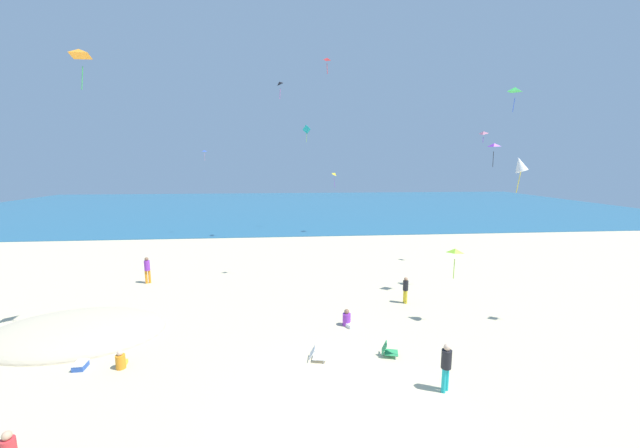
{
  "coord_description": "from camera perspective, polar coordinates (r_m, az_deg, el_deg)",
  "views": [
    {
      "loc": [
        -1.66,
        -10.6,
        7.7
      ],
      "look_at": [
        0.0,
        7.57,
        4.68
      ],
      "focal_mm": 20.3,
      "sensor_mm": 36.0,
      "label": 1
    }
  ],
  "objects": [
    {
      "name": "beach_chair_far_right",
      "position": [
        15.79,
        10.71,
        -18.99
      ],
      "size": [
        0.76,
        0.67,
        0.55
      ],
      "rotation": [
        0.0,
        0.0,
        6.02
      ],
      "color": "#2D9956",
      "rests_on": "ground_plane"
    },
    {
      "name": "ocean_water",
      "position": [
        68.61,
        -3.81,
        2.94
      ],
      "size": [
        120.0,
        60.0,
        0.05
      ],
      "primitive_type": "cube",
      "color": "#236084",
      "rests_on": "ground_plane"
    },
    {
      "name": "kite_white",
      "position": [
        18.24,
        29.02,
        8.2
      ],
      "size": [
        0.86,
        0.87,
        1.63
      ],
      "rotation": [
        0.0,
        0.0,
        3.9
      ],
      "color": "white"
    },
    {
      "name": "kite_black",
      "position": [
        37.01,
        -6.44,
        21.21
      ],
      "size": [
        0.82,
        0.91,
        1.66
      ],
      "rotation": [
        0.0,
        0.0,
        1.93
      ],
      "color": "black"
    },
    {
      "name": "kite_red",
      "position": [
        23.58,
        1.13,
        24.53
      ],
      "size": [
        0.43,
        0.37,
        0.93
      ],
      "rotation": [
        0.0,
        0.0,
        0.34
      ],
      "color": "red"
    },
    {
      "name": "kite_teal",
      "position": [
        42.83,
        -2.13,
        14.64
      ],
      "size": [
        0.93,
        0.54,
        1.91
      ],
      "rotation": [
        0.0,
        0.0,
        2.42
      ],
      "color": "#1EADAD"
    },
    {
      "name": "person_0",
      "position": [
        16.62,
        -28.89,
        -18.4
      ],
      "size": [
        0.39,
        0.62,
        0.74
      ],
      "rotation": [
        0.0,
        0.0,
        1.7
      ],
      "color": "orange",
      "rests_on": "ground_plane"
    },
    {
      "name": "kite_green",
      "position": [
        22.59,
        28.39,
        18.15
      ],
      "size": [
        0.66,
        0.49,
        1.27
      ],
      "rotation": [
        0.0,
        0.0,
        0.05
      ],
      "color": "green"
    },
    {
      "name": "person_4",
      "position": [
        21.04,
        13.34,
        -9.82
      ],
      "size": [
        0.38,
        0.38,
        1.5
      ],
      "rotation": [
        0.0,
        0.0,
        0.33
      ],
      "color": "yellow",
      "rests_on": "ground_plane"
    },
    {
      "name": "kite_pink",
      "position": [
        29.5,
        24.37,
        12.99
      ],
      "size": [
        0.62,
        0.62,
        0.89
      ],
      "rotation": [
        0.0,
        0.0,
        5.51
      ],
      "color": "pink"
    },
    {
      "name": "kite_orange",
      "position": [
        18.35,
        -33.74,
        21.54
      ],
      "size": [
        0.84,
        0.94,
        1.6
      ],
      "rotation": [
        0.0,
        0.0,
        4.31
      ],
      "color": "orange"
    },
    {
      "name": "kite_purple",
      "position": [
        23.42,
        25.77,
        11.13
      ],
      "size": [
        0.66,
        0.63,
        1.37
      ],
      "rotation": [
        0.0,
        0.0,
        2.51
      ],
      "color": "purple"
    },
    {
      "name": "person_5",
      "position": [
        18.07,
        4.31,
        -14.81
      ],
      "size": [
        0.63,
        0.74,
        0.83
      ],
      "rotation": [
        0.0,
        0.0,
        5.24
      ],
      "color": "purple",
      "rests_on": "ground_plane"
    },
    {
      "name": "person_2",
      "position": [
        26.27,
        -25.59,
        -6.31
      ],
      "size": [
        0.45,
        0.45,
        1.75
      ],
      "rotation": [
        0.0,
        0.0,
        5.07
      ],
      "color": "orange",
      "rests_on": "ground_plane"
    },
    {
      "name": "dune_mound",
      "position": [
        20.72,
        -34.11,
        -14.12
      ],
      "size": [
        7.85,
        5.49,
        1.28
      ],
      "primitive_type": "ellipsoid",
      "color": "beige",
      "rests_on": "ground_plane"
    },
    {
      "name": "kite_lime",
      "position": [
        14.13,
        20.53,
        -4.04
      ],
      "size": [
        0.57,
        0.52,
        1.14
      ],
      "rotation": [
        0.0,
        0.0,
        5.8
      ],
      "color": "#99DB33"
    },
    {
      "name": "ground_plane",
      "position": [
        22.05,
        -0.59,
        -11.05
      ],
      "size": [
        120.0,
        120.0,
        0.0
      ],
      "primitive_type": "plane",
      "color": "beige"
    },
    {
      "name": "kite_blue",
      "position": [
        41.01,
        -17.76,
        10.89
      ],
      "size": [
        0.48,
        0.45,
        1.08
      ],
      "rotation": [
        0.0,
        0.0,
        0.56
      ],
      "color": "blue"
    },
    {
      "name": "cooler_box",
      "position": [
        17.38,
        -33.58,
        -18.1
      ],
      "size": [
        0.44,
        0.57,
        0.25
      ],
      "rotation": [
        0.0,
        0.0,
        1.62
      ],
      "color": "#2D56B7",
      "rests_on": "ground_plane"
    },
    {
      "name": "beach_chair_near_camera",
      "position": [
        15.27,
        -0.53,
        -19.88
      ],
      "size": [
        0.77,
        0.66,
        0.54
      ],
      "rotation": [
        0.0,
        0.0,
        6.13
      ],
      "color": "white",
      "rests_on": "ground_plane"
    },
    {
      "name": "kite_yellow",
      "position": [
        40.0,
        2.38,
        7.88
      ],
      "size": [
        0.7,
        0.78,
        1.76
      ],
      "rotation": [
        0.0,
        0.0,
        4.33
      ],
      "color": "yellow"
    },
    {
      "name": "person_1",
      "position": [
        13.84,
        19.27,
        -20.13
      ],
      "size": [
        0.48,
        0.48,
        1.73
      ],
      "rotation": [
        0.0,
        0.0,
        5.36
      ],
      "color": "#19ADB2",
      "rests_on": "ground_plane"
    }
  ]
}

